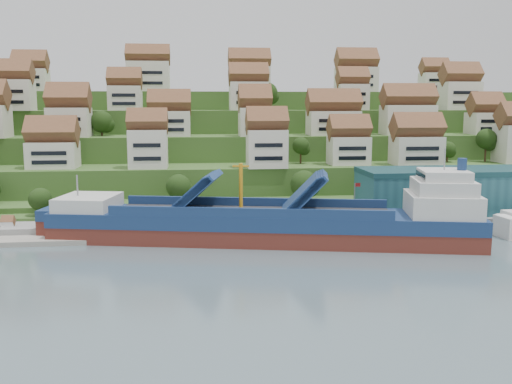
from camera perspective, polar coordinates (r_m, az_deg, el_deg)
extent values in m
plane|color=slate|center=(111.67, 2.22, -5.12)|extent=(300.00, 300.00, 0.00)
cube|color=gray|center=(129.99, 10.00, -2.77)|extent=(180.00, 14.00, 2.20)
cube|color=#2D4C1E|center=(195.47, -1.48, 1.46)|extent=(260.00, 128.00, 4.00)
cube|color=#2D4C1E|center=(200.01, -1.61, 2.63)|extent=(260.00, 118.00, 11.00)
cube|color=#2D4C1E|center=(207.61, -1.79, 3.82)|extent=(260.00, 102.00, 18.00)
cube|color=#2D4C1E|center=(215.30, -1.96, 4.93)|extent=(260.00, 86.00, 25.00)
cube|color=#2D4C1E|center=(224.09, -2.14, 5.85)|extent=(260.00, 68.00, 31.00)
cube|color=silver|center=(151.80, -19.62, 3.51)|extent=(11.87, 8.57, 6.51)
cube|color=silver|center=(145.15, -10.74, 4.25)|extent=(9.48, 7.03, 9.58)
cube|color=silver|center=(143.90, 1.08, 4.35)|extent=(9.86, 7.62, 9.51)
cube|color=silver|center=(153.16, 9.23, 4.11)|extent=(10.27, 7.73, 7.37)
cube|color=silver|center=(156.49, 15.73, 4.00)|extent=(12.52, 8.26, 7.43)
cube|color=silver|center=(165.12, -18.15, 6.64)|extent=(10.95, 8.98, 7.92)
cube|color=silver|center=(162.40, -8.62, 6.78)|extent=(11.40, 7.90, 6.98)
cube|color=silver|center=(160.89, -0.12, 7.02)|extent=(8.70, 8.56, 7.88)
cube|color=silver|center=(167.22, 7.72, 6.84)|extent=(14.59, 8.36, 6.91)
cube|color=silver|center=(174.58, 14.92, 6.99)|extent=(14.86, 8.18, 8.61)
cube|color=silver|center=(184.42, 21.89, 6.39)|extent=(9.26, 8.04, 6.39)
cube|color=silver|center=(181.74, -23.06, 8.89)|extent=(10.72, 7.86, 8.82)
cube|color=silver|center=(178.63, -12.95, 9.13)|extent=(9.72, 7.30, 7.30)
cube|color=silver|center=(178.38, -0.76, 9.55)|extent=(11.58, 7.79, 8.60)
cube|color=silver|center=(183.26, 9.59, 9.32)|extent=(9.26, 7.14, 8.02)
cube|color=silver|center=(198.22, 19.68, 9.02)|extent=(11.67, 8.47, 8.92)
cube|color=silver|center=(202.59, -21.56, 10.35)|extent=(10.46, 8.03, 7.18)
cube|color=silver|center=(196.31, -10.71, 11.26)|extent=(13.79, 7.51, 9.82)
cube|color=silver|center=(196.78, -0.67, 11.20)|extent=(13.48, 8.15, 8.41)
cube|color=silver|center=(203.05, 9.97, 10.98)|extent=(13.44, 8.73, 8.37)
cube|color=silver|center=(216.49, 17.38, 10.38)|extent=(9.42, 7.05, 6.87)
ellipsoid|color=#223E14|center=(137.21, 4.83, 0.78)|extent=(6.69, 6.69, 6.69)
ellipsoid|color=#223E14|center=(134.92, -7.75, 0.53)|extent=(5.88, 5.88, 5.88)
ellipsoid|color=#223E14|center=(166.15, 18.61, 4.06)|extent=(4.46, 4.46, 4.46)
ellipsoid|color=#223E14|center=(170.89, 22.03, 4.94)|extent=(5.67, 5.67, 5.67)
ellipsoid|color=#223E14|center=(153.96, 4.50, 4.65)|extent=(4.53, 4.53, 4.53)
ellipsoid|color=#223E14|center=(178.21, 14.21, 7.30)|extent=(4.56, 4.56, 4.56)
ellipsoid|color=#223E14|center=(170.29, -18.23, 6.84)|extent=(6.31, 6.31, 6.31)
ellipsoid|color=#223E14|center=(167.26, -15.19, 6.80)|extent=(6.19, 6.19, 6.19)
ellipsoid|color=#223E14|center=(181.99, 1.14, 9.87)|extent=(6.61, 6.61, 6.61)
ellipsoid|color=#223E14|center=(190.11, 9.38, 9.59)|extent=(5.50, 5.50, 5.50)
ellipsoid|color=#223E14|center=(188.36, 9.71, 9.30)|extent=(5.03, 5.03, 5.03)
ellipsoid|color=#223E14|center=(132.12, -20.77, -0.69)|extent=(5.00, 5.00, 5.00)
ellipsoid|color=#223E14|center=(129.54, -15.11, -0.91)|extent=(4.22, 4.22, 4.22)
cube|color=#23555F|center=(143.00, 22.25, 0.23)|extent=(60.00, 15.00, 10.00)
cylinder|color=gray|center=(123.80, 9.82, -0.94)|extent=(0.16, 0.16, 8.00)
cube|color=maroon|center=(123.42, 10.13, 0.71)|extent=(1.20, 0.05, 0.80)
cube|color=white|center=(127.05, -23.52, -3.18)|extent=(2.40, 2.20, 2.20)
cube|color=maroon|center=(112.42, 0.67, -4.50)|extent=(84.09, 29.66, 5.34)
cube|color=navy|center=(111.65, 0.67, -2.71)|extent=(84.12, 29.79, 2.77)
cube|color=silver|center=(119.41, -16.42, -1.01)|extent=(12.95, 14.10, 2.77)
cube|color=#262628|center=(111.58, -0.42, -1.99)|extent=(54.46, 21.63, 0.32)
cube|color=navy|center=(112.80, -6.36, -0.05)|extent=(10.25, 13.17, 7.38)
cube|color=navy|center=(110.38, 4.54, -0.22)|extent=(9.85, 13.09, 7.80)
cylinder|color=orange|center=(111.05, -1.52, 0.42)|extent=(0.88, 0.88, 9.60)
cube|color=silver|center=(113.35, 18.14, -1.22)|extent=(15.04, 14.54, 4.27)
cube|color=silver|center=(112.84, 18.22, 0.49)|extent=(12.68, 12.85, 2.67)
cube|color=silver|center=(112.56, 18.28, 1.62)|extent=(10.33, 11.16, 1.92)
cylinder|color=navy|center=(113.09, 19.91, 2.61)|extent=(2.02, 2.02, 2.35)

